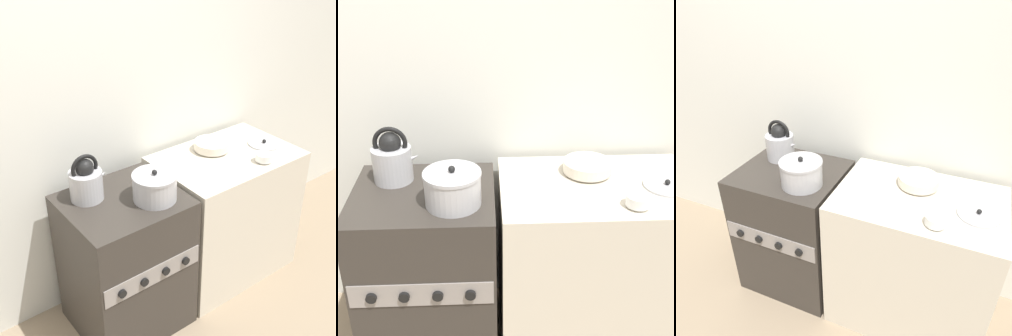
% 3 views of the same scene
% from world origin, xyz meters
% --- Properties ---
extents(wall_back, '(7.00, 0.06, 2.50)m').
position_xyz_m(wall_back, '(0.00, 0.65, 1.25)').
color(wall_back, silver).
rests_on(wall_back, ground_plane).
extents(stove, '(0.61, 0.56, 0.84)m').
position_xyz_m(stove, '(-0.00, 0.27, 0.42)').
color(stove, '#332D28').
rests_on(stove, ground_plane).
extents(counter, '(0.86, 0.58, 0.85)m').
position_xyz_m(counter, '(0.76, 0.29, 0.43)').
color(counter, beige).
rests_on(counter, ground_plane).
extents(kettle, '(0.21, 0.17, 0.25)m').
position_xyz_m(kettle, '(-0.14, 0.39, 0.94)').
color(kettle, '#B2B2B7').
rests_on(kettle, stove).
extents(cooking_pot, '(0.23, 0.23, 0.17)m').
position_xyz_m(cooking_pot, '(0.14, 0.17, 0.91)').
color(cooking_pot, '#B2B2B7').
rests_on(cooking_pot, stove).
extents(enamel_bowl, '(0.22, 0.22, 0.06)m').
position_xyz_m(enamel_bowl, '(0.73, 0.39, 0.89)').
color(enamel_bowl, beige).
rests_on(enamel_bowl, counter).
extents(small_ceramic_bowl, '(0.10, 0.10, 0.05)m').
position_xyz_m(small_ceramic_bowl, '(0.87, 0.10, 0.88)').
color(small_ceramic_bowl, white).
rests_on(small_ceramic_bowl, counter).
extents(loose_pot_lid, '(0.20, 0.20, 0.03)m').
position_xyz_m(loose_pot_lid, '(1.05, 0.26, 0.86)').
color(loose_pot_lid, '#B2B2B7').
rests_on(loose_pot_lid, counter).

